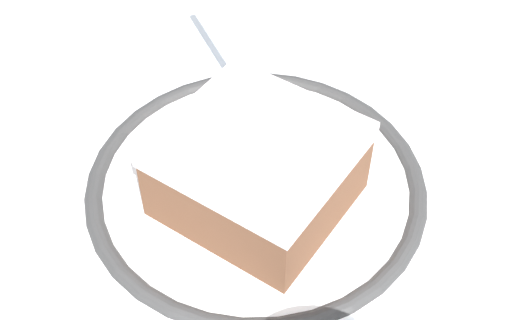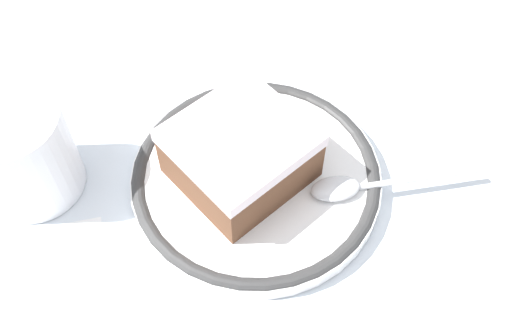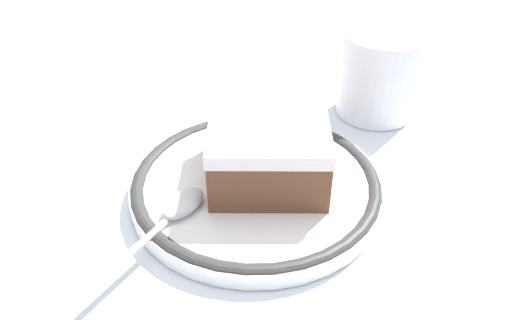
{
  "view_description": "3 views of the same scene",
  "coord_description": "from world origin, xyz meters",
  "px_view_note": "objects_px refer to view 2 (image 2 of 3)",
  "views": [
    {
      "loc": [
        -0.23,
        0.09,
        0.33
      ],
      "look_at": [
        0.03,
        0.01,
        0.04
      ],
      "focal_mm": 49.68,
      "sensor_mm": 36.0,
      "label": 1
    },
    {
      "loc": [
        0.01,
        -0.26,
        0.41
      ],
      "look_at": [
        0.03,
        0.01,
        0.04
      ],
      "focal_mm": 41.99,
      "sensor_mm": 36.0,
      "label": 2
    },
    {
      "loc": [
        0.29,
        0.2,
        0.27
      ],
      "look_at": [
        0.03,
        0.01,
        0.04
      ],
      "focal_mm": 36.37,
      "sensor_mm": 36.0,
      "label": 3
    }
  ],
  "objects_px": {
    "plate": "(256,178)",
    "cake_slice": "(240,154)",
    "spoon": "(353,186)",
    "napkin": "(17,306)",
    "cup": "(25,158)"
  },
  "relations": [
    {
      "from": "napkin",
      "to": "cup",
      "type": "bearing_deg",
      "value": 89.41
    },
    {
      "from": "plate",
      "to": "cake_slice",
      "type": "height_order",
      "value": "cake_slice"
    },
    {
      "from": "spoon",
      "to": "cup",
      "type": "bearing_deg",
      "value": 172.13
    },
    {
      "from": "cake_slice",
      "to": "spoon",
      "type": "xyz_separation_m",
      "value": [
        0.09,
        -0.02,
        -0.02
      ]
    },
    {
      "from": "plate",
      "to": "cake_slice",
      "type": "distance_m",
      "value": 0.03
    },
    {
      "from": "spoon",
      "to": "napkin",
      "type": "relative_size",
      "value": 1.08
    },
    {
      "from": "cup",
      "to": "spoon",
      "type": "bearing_deg",
      "value": -7.87
    },
    {
      "from": "plate",
      "to": "cup",
      "type": "bearing_deg",
      "value": 175.35
    },
    {
      "from": "spoon",
      "to": "cup",
      "type": "height_order",
      "value": "cup"
    },
    {
      "from": "spoon",
      "to": "plate",
      "type": "bearing_deg",
      "value": 164.69
    },
    {
      "from": "plate",
      "to": "cup",
      "type": "relative_size",
      "value": 2.42
    },
    {
      "from": "spoon",
      "to": "cup",
      "type": "xyz_separation_m",
      "value": [
        -0.25,
        0.03,
        0.02
      ]
    },
    {
      "from": "spoon",
      "to": "cup",
      "type": "relative_size",
      "value": 1.66
    },
    {
      "from": "plate",
      "to": "spoon",
      "type": "relative_size",
      "value": 1.46
    },
    {
      "from": "plate",
      "to": "napkin",
      "type": "height_order",
      "value": "plate"
    }
  ]
}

